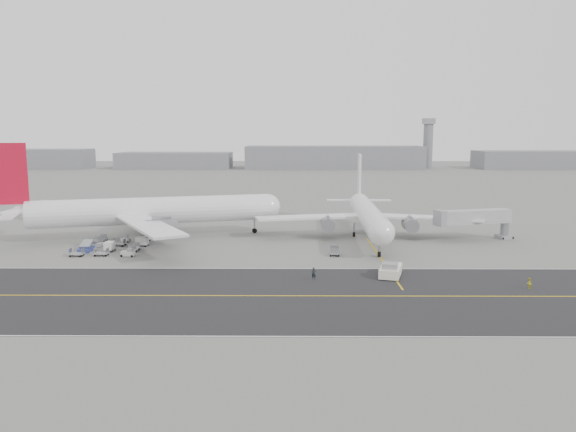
{
  "coord_description": "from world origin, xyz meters",
  "views": [
    {
      "loc": [
        13.88,
        -94.03,
        22.76
      ],
      "look_at": [
        13.07,
        12.0,
        6.84
      ],
      "focal_mm": 35.0,
      "sensor_mm": 36.0,
      "label": 1
    }
  ],
  "objects_px": {
    "control_tower": "(428,142)",
    "pushback_tug": "(391,270)",
    "jet_bridge": "(474,219)",
    "airliner_b": "(368,214)",
    "ground_crew_a": "(314,273)",
    "airliner_a": "(146,211)",
    "ground_crew_b": "(529,283)"
  },
  "relations": [
    {
      "from": "ground_crew_a",
      "to": "airliner_a",
      "type": "bearing_deg",
      "value": 128.13
    },
    {
      "from": "airliner_a",
      "to": "ground_crew_b",
      "type": "distance_m",
      "value": 77.01
    },
    {
      "from": "airliner_a",
      "to": "airliner_b",
      "type": "distance_m",
      "value": 47.98
    },
    {
      "from": "control_tower",
      "to": "pushback_tug",
      "type": "distance_m",
      "value": 281.51
    },
    {
      "from": "control_tower",
      "to": "airliner_a",
      "type": "bearing_deg",
      "value": -116.1
    },
    {
      "from": "control_tower",
      "to": "ground_crew_a",
      "type": "height_order",
      "value": "control_tower"
    },
    {
      "from": "airliner_b",
      "to": "ground_crew_a",
      "type": "distance_m",
      "value": 38.37
    },
    {
      "from": "airliner_a",
      "to": "airliner_b",
      "type": "relative_size",
      "value": 1.17
    },
    {
      "from": "jet_bridge",
      "to": "airliner_b",
      "type": "bearing_deg",
      "value": 155.46
    },
    {
      "from": "ground_crew_a",
      "to": "ground_crew_b",
      "type": "height_order",
      "value": "ground_crew_a"
    },
    {
      "from": "jet_bridge",
      "to": "control_tower",
      "type": "bearing_deg",
      "value": 63.75
    },
    {
      "from": "airliner_b",
      "to": "pushback_tug",
      "type": "distance_m",
      "value": 34.2
    },
    {
      "from": "airliner_a",
      "to": "jet_bridge",
      "type": "height_order",
      "value": "airliner_a"
    },
    {
      "from": "ground_crew_b",
      "to": "airliner_a",
      "type": "bearing_deg",
      "value": -43.86
    },
    {
      "from": "ground_crew_b",
      "to": "control_tower",
      "type": "bearing_deg",
      "value": -113.75
    },
    {
      "from": "pushback_tug",
      "to": "jet_bridge",
      "type": "relative_size",
      "value": 0.48
    },
    {
      "from": "control_tower",
      "to": "airliner_b",
      "type": "height_order",
      "value": "control_tower"
    },
    {
      "from": "airliner_b",
      "to": "control_tower",
      "type": "bearing_deg",
      "value": 75.13
    },
    {
      "from": "airliner_a",
      "to": "pushback_tug",
      "type": "relative_size",
      "value": 6.77
    },
    {
      "from": "airliner_b",
      "to": "ground_crew_a",
      "type": "height_order",
      "value": "airliner_b"
    },
    {
      "from": "jet_bridge",
      "to": "ground_crew_b",
      "type": "xyz_separation_m",
      "value": [
        -3.73,
        -37.2,
        -3.86
      ]
    },
    {
      "from": "control_tower",
      "to": "pushback_tug",
      "type": "height_order",
      "value": "control_tower"
    },
    {
      "from": "control_tower",
      "to": "ground_crew_a",
      "type": "xyz_separation_m",
      "value": [
        -82.73,
        -274.0,
        -15.31
      ]
    },
    {
      "from": "control_tower",
      "to": "jet_bridge",
      "type": "height_order",
      "value": "control_tower"
    },
    {
      "from": "airliner_a",
      "to": "ground_crew_a",
      "type": "bearing_deg",
      "value": -149.9
    },
    {
      "from": "control_tower",
      "to": "airliner_a",
      "type": "relative_size",
      "value": 0.54
    },
    {
      "from": "airliner_b",
      "to": "pushback_tug",
      "type": "bearing_deg",
      "value": -90.01
    },
    {
      "from": "ground_crew_b",
      "to": "jet_bridge",
      "type": "bearing_deg",
      "value": -109.03
    },
    {
      "from": "airliner_b",
      "to": "jet_bridge",
      "type": "relative_size",
      "value": 2.8
    },
    {
      "from": "pushback_tug",
      "to": "ground_crew_b",
      "type": "bearing_deg",
      "value": -4.2
    },
    {
      "from": "control_tower",
      "to": "ground_crew_b",
      "type": "xyz_separation_m",
      "value": [
        -51.38,
        -279.01,
        -15.45
      ]
    },
    {
      "from": "airliner_a",
      "to": "pushback_tug",
      "type": "xyz_separation_m",
      "value": [
        47.09,
        -32.16,
        -4.94
      ]
    }
  ]
}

